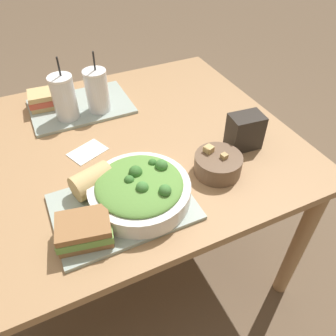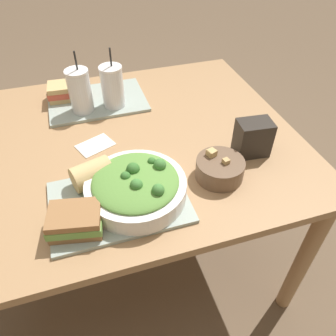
# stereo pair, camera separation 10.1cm
# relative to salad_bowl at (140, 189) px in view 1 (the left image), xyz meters

# --- Properties ---
(ground_plane) EXTENTS (12.00, 12.00, 0.00)m
(ground_plane) POSITION_rel_salad_bowl_xyz_m (0.01, 0.30, -0.77)
(ground_plane) COLOR brown
(dining_table) EXTENTS (1.29, 1.04, 0.72)m
(dining_table) POSITION_rel_salad_bowl_xyz_m (0.01, 0.30, -0.14)
(dining_table) COLOR #A37A51
(dining_table) RESTS_ON ground_plane
(tray_near) EXTENTS (0.40, 0.28, 0.01)m
(tray_near) POSITION_rel_salad_bowl_xyz_m (-0.06, -0.00, -0.05)
(tray_near) COLOR #99A89E
(tray_near) RESTS_ON dining_table
(tray_far) EXTENTS (0.40, 0.28, 0.01)m
(tray_far) POSITION_rel_salad_bowl_xyz_m (-0.03, 0.59, -0.05)
(tray_far) COLOR #99A89E
(tray_far) RESTS_ON dining_table
(salad_bowl) EXTENTS (0.30, 0.30, 0.10)m
(salad_bowl) POSITION_rel_salad_bowl_xyz_m (0.00, 0.00, 0.00)
(salad_bowl) COLOR white
(salad_bowl) RESTS_ON tray_near
(soup_bowl) EXTENTS (0.15, 0.15, 0.08)m
(soup_bowl) POSITION_rel_salad_bowl_xyz_m (0.27, 0.01, -0.02)
(soup_bowl) COLOR brown
(soup_bowl) RESTS_ON dining_table
(sandwich_near) EXTENTS (0.16, 0.13, 0.06)m
(sandwich_near) POSITION_rel_salad_bowl_xyz_m (-0.18, -0.07, -0.01)
(sandwich_near) COLOR olive
(sandwich_near) RESTS_ON tray_near
(baguette_near) EXTENTS (0.14, 0.11, 0.08)m
(baguette_near) POSITION_rel_salad_bowl_xyz_m (-0.11, 0.09, -0.00)
(baguette_near) COLOR tan
(baguette_near) RESTS_ON tray_near
(sandwich_far) EXTENTS (0.15, 0.11, 0.06)m
(sandwich_far) POSITION_rel_salad_bowl_xyz_m (-0.15, 0.64, -0.01)
(sandwich_far) COLOR tan
(sandwich_far) RESTS_ON tray_far
(drink_cup_dark) EXTENTS (0.09, 0.09, 0.24)m
(drink_cup_dark) POSITION_rel_salad_bowl_xyz_m (-0.10, 0.52, 0.04)
(drink_cup_dark) COLOR silver
(drink_cup_dark) RESTS_ON tray_far
(drink_cup_red) EXTENTS (0.09, 0.09, 0.24)m
(drink_cup_red) POSITION_rel_salad_bowl_xyz_m (0.03, 0.52, 0.04)
(drink_cup_red) COLOR silver
(drink_cup_red) RESTS_ON tray_far
(chip_bag) EXTENTS (0.12, 0.09, 0.13)m
(chip_bag) POSITION_rel_salad_bowl_xyz_m (0.43, 0.09, 0.01)
(chip_bag) COLOR #28231E
(chip_bag) RESTS_ON dining_table
(napkin_folded) EXTENTS (0.15, 0.13, 0.00)m
(napkin_folded) POSITION_rel_salad_bowl_xyz_m (-0.08, 0.29, -0.05)
(napkin_folded) COLOR white
(napkin_folded) RESTS_ON dining_table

